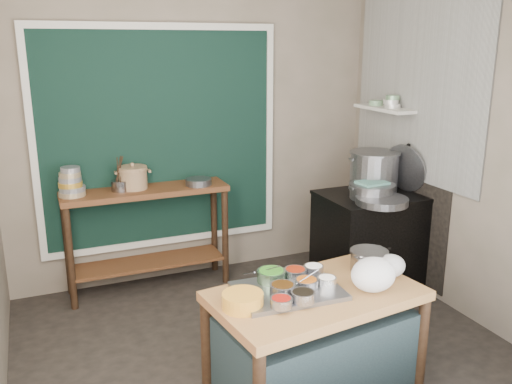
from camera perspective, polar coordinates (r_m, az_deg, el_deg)
name	(u,v)px	position (r m, az deg, el deg)	size (l,w,h in m)	color
floor	(259,344)	(4.26, 0.35, -15.69)	(3.50, 3.00, 0.02)	#2E2823
back_wall	(196,130)	(5.13, -6.33, 6.47)	(3.50, 0.02, 2.80)	gray
right_wall	(459,144)	(4.70, 20.59, 4.76)	(0.02, 3.00, 2.80)	gray
curtain_panel	(160,139)	(5.01, -10.03, 5.54)	(2.10, 0.02, 1.90)	black
curtain_frame	(161,139)	(5.00, -10.01, 5.52)	(2.22, 0.03, 2.02)	beige
tile_panel	(417,83)	(5.04, 16.56, 10.94)	(0.02, 1.70, 1.70)	#B2B2AA
soot_patch	(401,205)	(5.32, 14.99, -1.38)	(0.01, 1.30, 1.30)	black
wall_shelf	(384,109)	(5.23, 13.37, 8.54)	(0.22, 0.70, 0.03)	beige
prep_table	(315,347)	(3.50, 6.18, -15.89)	(1.25, 0.72, 0.75)	brown
back_counter	(148,239)	(5.01, -11.30, -4.88)	(1.45, 0.40, 0.95)	#5B321A
stove_block	(371,242)	(5.11, 11.97, -5.14)	(0.90, 0.68, 0.85)	black
stove_top	(373,196)	(4.97, 12.25, -0.39)	(0.92, 0.69, 0.03)	black
condiment_tray	(288,291)	(3.28, 3.40, -10.34)	(0.62, 0.44, 0.03)	gray
condiment_bowls	(293,283)	(3.28, 3.91, -9.51)	(0.50, 0.48, 0.07)	gray
yellow_basin	(243,301)	(3.09, -1.40, -11.37)	(0.23, 0.23, 0.09)	#B97E1F
saucepan	(369,261)	(3.63, 11.79, -7.09)	(0.26, 0.26, 0.14)	gray
plastic_bag_a	(373,275)	(3.34, 12.25, -8.49)	(0.28, 0.24, 0.21)	white
plastic_bag_b	(390,266)	(3.57, 13.96, -7.56)	(0.20, 0.17, 0.15)	white
bowl_stack	(71,183)	(4.77, -18.89, 0.87)	(0.22, 0.22, 0.25)	tan
utensil_cup	(120,186)	(4.83, -14.10, 0.66)	(0.16, 0.16, 0.09)	gray
ceramic_crock	(133,179)	(4.87, -12.82, 1.37)	(0.27, 0.27, 0.18)	#8E704D
wide_bowl	(199,182)	(4.91, -6.07, 1.07)	(0.23, 0.23, 0.06)	gray
stock_pot	(374,171)	(5.04, 12.30, 2.14)	(0.47, 0.47, 0.36)	gray
pot_lid	(405,168)	(5.08, 15.41, 2.44)	(0.44, 0.44, 0.02)	gray
steamer	(372,191)	(4.81, 12.09, 0.10)	(0.41, 0.41, 0.13)	gray
green_cloth	(372,183)	(4.79, 12.14, 0.97)	(0.25, 0.19, 0.02)	#64A48F
shallow_pan	(382,201)	(4.67, 13.10, -0.91)	(0.44, 0.44, 0.06)	gray
shelf_bowl_stack	(392,102)	(5.14, 14.09, 9.16)	(0.14, 0.14, 0.12)	silver
shelf_bowl_green	(376,103)	(5.34, 12.50, 9.14)	(0.13, 0.13, 0.05)	gray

